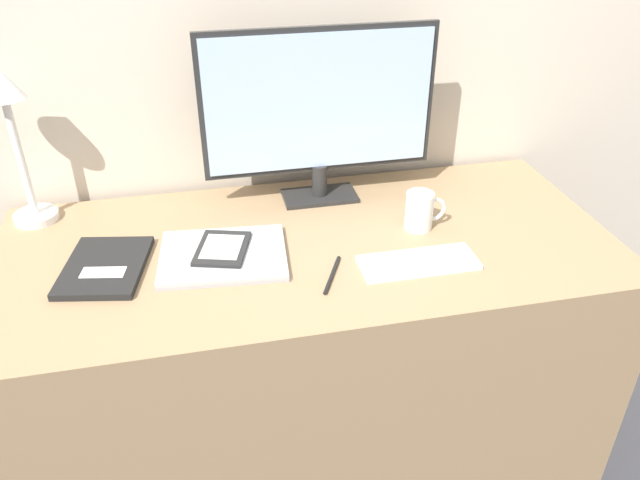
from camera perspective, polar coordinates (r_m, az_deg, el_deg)
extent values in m
cube|color=beige|center=(1.74, -3.97, 19.26)|extent=(3.60, 0.05, 2.40)
cube|color=#997A56|center=(1.78, -0.97, -10.63)|extent=(1.53, 0.70, 0.75)
cube|color=#262626|center=(1.75, -0.05, 4.06)|extent=(0.20, 0.11, 0.01)
cylinder|color=#262626|center=(1.73, -0.05, 5.52)|extent=(0.04, 0.04, 0.09)
cube|color=#262626|center=(1.65, -0.10, 12.52)|extent=(0.62, 0.01, 0.38)
cube|color=#ADC6E5|center=(1.64, -0.04, 12.43)|extent=(0.59, 0.01, 0.35)
cube|color=silver|center=(1.48, 8.98, -2.06)|extent=(0.28, 0.11, 0.01)
cube|color=#B7B7BC|center=(1.47, 9.03, -1.88)|extent=(0.26, 0.09, 0.00)
cube|color=#A3A3A8|center=(1.50, -8.83, -1.54)|extent=(0.32, 0.26, 0.01)
cube|color=#B2B2B7|center=(1.50, -8.86, -1.28)|extent=(0.32, 0.26, 0.01)
cube|color=black|center=(1.50, -8.94, -0.77)|extent=(0.15, 0.18, 0.01)
cube|color=beige|center=(1.50, -8.95, -0.61)|extent=(0.12, 0.13, 0.00)
cylinder|color=white|center=(1.81, -24.50, 1.99)|extent=(0.11, 0.11, 0.02)
cylinder|color=white|center=(1.74, -25.69, 6.71)|extent=(0.02, 0.02, 0.31)
cone|color=white|center=(1.68, -27.23, 12.69)|extent=(0.10, 0.10, 0.08)
cube|color=black|center=(1.53, -19.07, -2.33)|extent=(0.22, 0.27, 0.02)
cube|color=silver|center=(1.49, -19.22, -2.81)|extent=(0.10, 0.06, 0.00)
cylinder|color=white|center=(1.61, 9.05, 2.64)|extent=(0.07, 0.07, 0.10)
torus|color=white|center=(1.62, 10.35, 2.77)|extent=(0.07, 0.01, 0.07)
cylinder|color=black|center=(1.42, 1.12, -3.19)|extent=(0.07, 0.14, 0.01)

